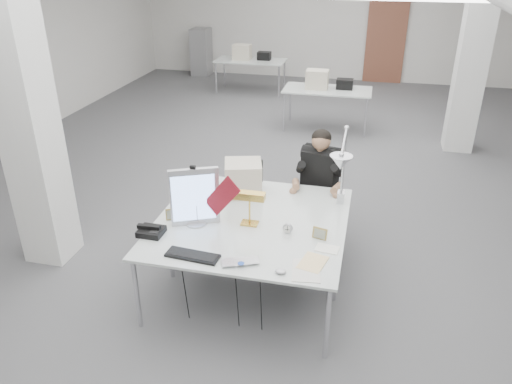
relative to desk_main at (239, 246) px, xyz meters
The scene contains 23 objects.
room_shell 2.80m from the desk_main, 89.21° to the left, with size 10.04×14.04×3.24m.
desk_main is the anchor object (origin of this frame).
desk_second 0.90m from the desk_main, 90.00° to the left, with size 1.80×0.90×0.03m, color silver.
bg_desk_a 5.50m from the desk_main, 87.92° to the left, with size 1.60×0.80×0.03m, color silver.
bg_desk_b 7.91m from the desk_main, 103.16° to the left, with size 1.60×0.80×0.03m, color silver.
filing_cabinet 9.80m from the desk_main, 110.93° to the left, with size 0.45×0.55×1.20m, color gray.
office_chair 1.68m from the desk_main, 71.89° to the left, with size 0.51×0.51×1.04m, color black, non-canonical shape.
seated_person 1.63m from the desk_main, 71.34° to the left, with size 0.51×0.64×0.96m, color black, non-canonical shape.
monitor 0.64m from the desk_main, 151.59° to the left, with size 0.46×0.05×0.57m, color #B8B8BD.
pennant 0.48m from the desk_main, 133.03° to the left, with size 0.43×0.01×0.18m, color maroon.
keyboard 0.43m from the desk_main, 140.92° to the right, with size 0.46×0.15×0.02m, color black.
laptop 0.33m from the desk_main, 72.49° to the right, with size 0.31×0.20×0.02m, color silver.
mouse 0.55m from the desk_main, 37.98° to the right, with size 0.09×0.06×0.04m, color #AFAFB4.
bankers_lamp 0.42m from the desk_main, 89.96° to the left, with size 0.29×0.12×0.33m, color gold, non-canonical shape.
desk_phone 0.83m from the desk_main, behind, with size 0.22×0.20×0.06m, color black.
picture_frame_left 0.80m from the desk_main, 157.98° to the left, with size 0.14×0.01×0.11m, color #AE954B.
picture_frame_right 0.73m from the desk_main, 21.73° to the left, with size 0.14×0.01×0.11m, color tan.
desk_clock 0.49m from the desk_main, 38.37° to the left, with size 0.09×0.09×0.03m, color #A3A2A6.
paper_stack_a 0.68m from the desk_main, 21.78° to the right, with size 0.23×0.33×0.01m, color silver.
paper_stack_b 0.68m from the desk_main, 11.20° to the right, with size 0.20×0.28×0.01m, color #FDDB97.
paper_stack_c 0.77m from the desk_main, ahead, with size 0.20×0.14×0.01m, color white.
beige_monitor 1.03m from the desk_main, 102.56° to the left, with size 0.38×0.36×0.36m, color beige.
architect_lamp 1.22m from the desk_main, 44.06° to the left, with size 0.26×0.75×0.96m, color silver, non-canonical shape.
Camera 1 is at (1.00, -6.10, 3.12)m, focal length 35.00 mm.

